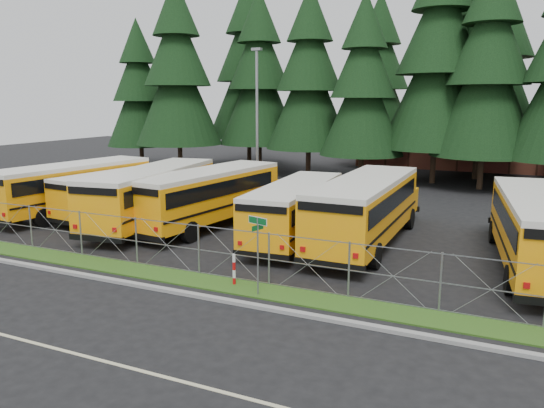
{
  "coord_description": "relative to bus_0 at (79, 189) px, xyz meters",
  "views": [
    {
      "loc": [
        9.82,
        -17.74,
        6.7
      ],
      "look_at": [
        -0.18,
        4.0,
        1.97
      ],
      "focal_mm": 35.0,
      "sensor_mm": 36.0,
      "label": 1
    }
  ],
  "objects": [
    {
      "name": "light_standard",
      "position": [
        6.77,
        10.15,
        3.99
      ],
      "size": [
        0.7,
        0.35,
        10.14
      ],
      "color": "gray",
      "rests_on": "ground"
    },
    {
      "name": "street_sign",
      "position": [
        15.58,
        -7.68,
        0.52
      ],
      "size": [
        0.81,
        0.53,
        2.81
      ],
      "color": "gray",
      "rests_on": "ground"
    },
    {
      "name": "conifer_10",
      "position": [
        -2.28,
        26.5,
        7.89
      ],
      "size": [
        8.51,
        8.51,
        18.81
      ],
      "primitive_type": null,
      "color": "black",
      "rests_on": "ground"
    },
    {
      "name": "conifer_3",
      "position": [
        6.56,
        20.81,
        6.71
      ],
      "size": [
        7.44,
        7.44,
        16.45
      ],
      "primitive_type": null,
      "color": "black",
      "rests_on": "ground"
    },
    {
      "name": "bus_2",
      "position": [
        5.83,
        -0.34,
        0.05
      ],
      "size": [
        4.36,
        12.21,
        3.13
      ],
      "primitive_type": null,
      "rotation": [
        0.0,
        0.0,
        0.13
      ],
      "color": "#FFA108",
      "rests_on": "ground"
    },
    {
      "name": "conifer_6",
      "position": [
        21.02,
        19.42,
        7.04
      ],
      "size": [
        7.73,
        7.73,
        17.1
      ],
      "primitive_type": null,
      "color": "black",
      "rests_on": "ground"
    },
    {
      "name": "bus_5",
      "position": [
        13.94,
        0.03,
        -0.12
      ],
      "size": [
        3.3,
        10.76,
        2.78
      ],
      "primitive_type": null,
      "rotation": [
        0.0,
        0.0,
        0.08
      ],
      "color": "#FFA108",
      "rests_on": "ground"
    },
    {
      "name": "conifer_4",
      "position": [
        11.8,
        19.19,
        6.04
      ],
      "size": [
        6.83,
        6.83,
        15.1
      ],
      "primitive_type": null,
      "color": "black",
      "rests_on": "ground"
    },
    {
      "name": "bus_3",
      "position": [
        8.76,
        0.71,
        0.02
      ],
      "size": [
        4.14,
        11.9,
        3.06
      ],
      "primitive_type": null,
      "rotation": [
        0.0,
        0.0,
        -0.12
      ],
      "color": "#FFA108",
      "rests_on": "ground"
    },
    {
      "name": "conifer_1",
      "position": [
        -5.37,
        18.31,
        7.25
      ],
      "size": [
        7.92,
        7.92,
        17.52
      ],
      "primitive_type": null,
      "color": "black",
      "rests_on": "ground"
    },
    {
      "name": "brick_building",
      "position": [
        19.48,
        34.43,
        1.49
      ],
      "size": [
        22.0,
        10.0,
        6.0
      ],
      "primitive_type": "cube",
      "color": "brown",
      "rests_on": "ground"
    },
    {
      "name": "conifer_5",
      "position": [
        17.29,
        21.04,
        8.03
      ],
      "size": [
        8.63,
        8.63,
        19.09
      ],
      "primitive_type": null,
      "color": "black",
      "rests_on": "ground"
    },
    {
      "name": "bus_0",
      "position": [
        0.0,
        0.0,
        0.0
      ],
      "size": [
        4.22,
        11.8,
        3.03
      ],
      "primitive_type": null,
      "rotation": [
        0.0,
        0.0,
        -0.13
      ],
      "color": "#FFA108",
      "rests_on": "ground"
    },
    {
      "name": "conifer_2",
      "position": [
        0.77,
        22.78,
        6.92
      ],
      "size": [
        7.62,
        7.62,
        16.86
      ],
      "primitive_type": null,
      "color": "black",
      "rests_on": "ground"
    },
    {
      "name": "bus_east",
      "position": [
        24.32,
        -0.39,
        0.03
      ],
      "size": [
        4.12,
        11.99,
        3.08
      ],
      "primitive_type": null,
      "rotation": [
        0.0,
        0.0,
        0.12
      ],
      "color": "#FFA108",
      "rests_on": "ground"
    },
    {
      "name": "conifer_11",
      "position": [
        10.38,
        29.95,
        7.0
      ],
      "size": [
        7.7,
        7.7,
        17.02
      ],
      "primitive_type": null,
      "color": "black",
      "rests_on": "ground"
    },
    {
      "name": "conifer_12",
      "position": [
        20.27,
        24.9,
        9.57
      ],
      "size": [
        10.03,
        10.03,
        22.17
      ],
      "primitive_type": null,
      "color": "black",
      "rests_on": "ground"
    },
    {
      "name": "curb",
      "position": [
        13.48,
        -8.67,
        -1.45
      ],
      "size": [
        50.0,
        0.25,
        0.12
      ],
      "primitive_type": "cube",
      "color": "gray",
      "rests_on": "ground"
    },
    {
      "name": "ground",
      "position": [
        13.48,
        -5.57,
        -1.51
      ],
      "size": [
        120.0,
        120.0,
        0.0
      ],
      "primitive_type": "plane",
      "color": "black",
      "rests_on": "ground"
    },
    {
      "name": "chainlink_fence",
      "position": [
        13.48,
        -6.57,
        -0.51
      ],
      "size": [
        44.0,
        0.1,
        2.0
      ],
      "primitive_type": null,
      "color": "gray",
      "rests_on": "ground"
    },
    {
      "name": "grass_verge",
      "position": [
        13.48,
        -7.27,
        -1.48
      ],
      "size": [
        50.0,
        1.4,
        0.06
      ],
      "primitive_type": "cube",
      "color": "#234A15",
      "rests_on": "ground"
    },
    {
      "name": "bus_6",
      "position": [
        17.27,
        0.47,
        0.08
      ],
      "size": [
        2.87,
        12.12,
        3.18
      ],
      "primitive_type": null,
      "rotation": [
        0.0,
        0.0,
        -0.0
      ],
      "color": "#FFA108",
      "rests_on": "ground"
    },
    {
      "name": "conifer_0",
      "position": [
        -11.09,
        19.85,
        5.73
      ],
      "size": [
        6.55,
        6.55,
        14.48
      ],
      "primitive_type": null,
      "color": "black",
      "rests_on": "ground"
    },
    {
      "name": "striped_bollard",
      "position": [
        14.33,
        -7.11,
        -0.91
      ],
      "size": [
        0.11,
        0.11,
        1.2
      ],
      "primitive_type": "cylinder",
      "color": "#B20C0C",
      "rests_on": "ground"
    },
    {
      "name": "road_lane_line",
      "position": [
        13.48,
        -13.57,
        -1.51
      ],
      "size": [
        50.0,
        0.12,
        0.01
      ],
      "primitive_type": "cube",
      "color": "beige",
      "rests_on": "ground"
    },
    {
      "name": "bus_1",
      "position": [
        2.79,
        0.91,
        -0.19
      ],
      "size": [
        3.46,
        10.27,
        2.64
      ],
      "primitive_type": null,
      "rotation": [
        0.0,
        0.0,
        -0.11
      ],
      "color": "#FFA108",
      "rests_on": "ground"
    }
  ]
}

